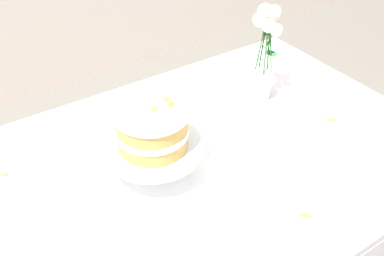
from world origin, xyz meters
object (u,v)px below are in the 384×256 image
dining_table (218,176)px  flower_vase (265,55)px  cake_stand (154,150)px  layer_cake (152,128)px

dining_table → flower_vase: flower_vase is taller
dining_table → cake_stand: 0.27m
cake_stand → layer_cake: size_ratio=1.42×
cake_stand → flower_vase: (0.52, 0.14, 0.08)m
cake_stand → dining_table: bearing=-12.4°
layer_cake → flower_vase: 0.54m
dining_table → layer_cake: size_ratio=6.83×
flower_vase → cake_stand: bearing=-165.0°
layer_cake → flower_vase: size_ratio=0.60×
cake_stand → layer_cake: layer_cake is taller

